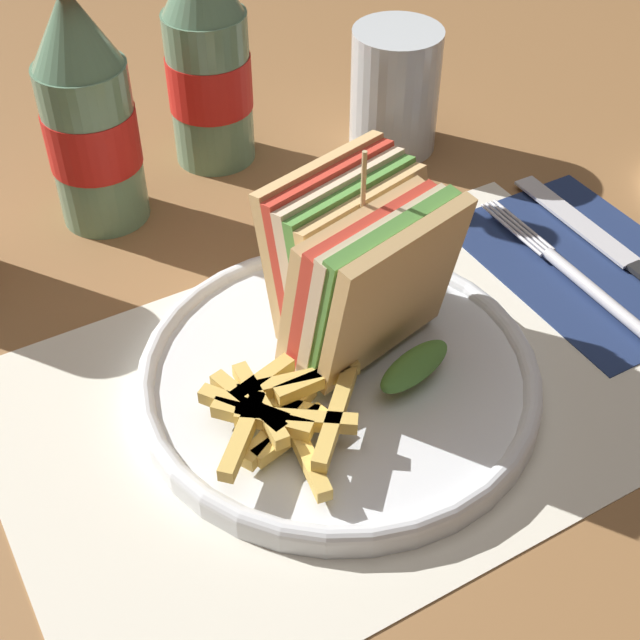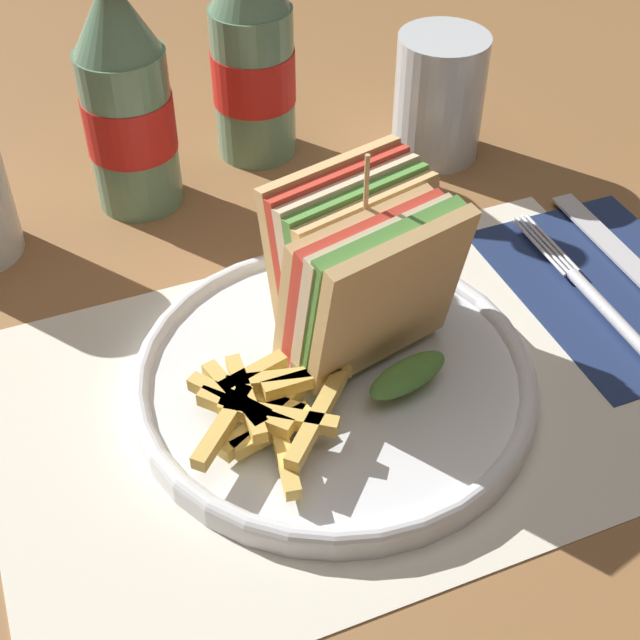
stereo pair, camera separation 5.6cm
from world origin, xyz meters
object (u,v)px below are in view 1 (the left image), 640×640
at_px(knife, 615,251).
at_px(glass_near, 394,98).
at_px(club_sandwich, 362,272).
at_px(coke_bottle_near, 88,115).
at_px(coke_bottle_far, 208,60).
at_px(plate_main, 336,373).
at_px(fork, 580,280).

relative_size(knife, glass_near, 2.00).
xyz_separation_m(club_sandwich, coke_bottle_near, (-0.09, 0.23, 0.02)).
bearing_deg(coke_bottle_far, club_sandwich, -94.45).
height_order(plate_main, fork, plate_main).
xyz_separation_m(coke_bottle_near, coke_bottle_far, (0.11, 0.04, 0.00)).
relative_size(knife, coke_bottle_far, 1.03).
height_order(plate_main, coke_bottle_near, coke_bottle_near).
xyz_separation_m(fork, knife, (0.05, 0.01, -0.00)).
distance_m(plate_main, glass_near, 0.30).
height_order(club_sandwich, fork, club_sandwich).
xyz_separation_m(club_sandwich, glass_near, (0.16, 0.21, -0.02)).
xyz_separation_m(club_sandwich, fork, (0.17, -0.02, -0.06)).
xyz_separation_m(coke_bottle_near, glass_near, (0.25, -0.03, -0.04)).
relative_size(plate_main, coke_bottle_near, 1.24).
relative_size(coke_bottle_near, glass_near, 1.94).
bearing_deg(knife, glass_near, 105.73).
distance_m(plate_main, club_sandwich, 0.07).
xyz_separation_m(fork, coke_bottle_far, (-0.15, 0.29, 0.08)).
bearing_deg(coke_bottle_far, glass_near, -23.39).
height_order(coke_bottle_near, glass_near, coke_bottle_near).
distance_m(knife, coke_bottle_far, 0.35).
distance_m(fork, glass_near, 0.23).
bearing_deg(fork, plate_main, 179.05).
height_order(plate_main, glass_near, glass_near).
distance_m(club_sandwich, glass_near, 0.27).
height_order(knife, coke_bottle_near, coke_bottle_near).
height_order(fork, knife, fork).
relative_size(plate_main, club_sandwich, 1.83).
bearing_deg(glass_near, club_sandwich, -128.05).
bearing_deg(coke_bottle_near, coke_bottle_far, 17.65).
relative_size(plate_main, fork, 1.41).
xyz_separation_m(club_sandwich, knife, (0.22, -0.01, -0.06)).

